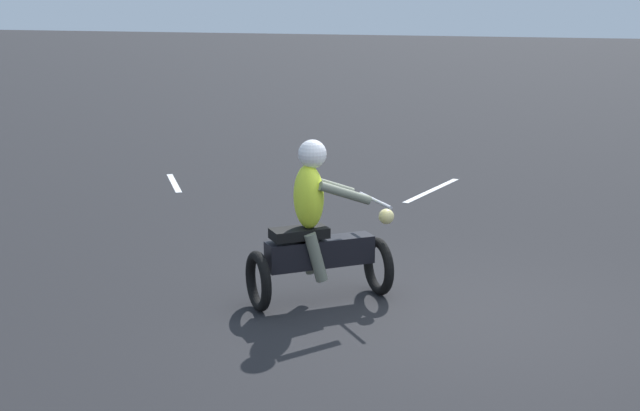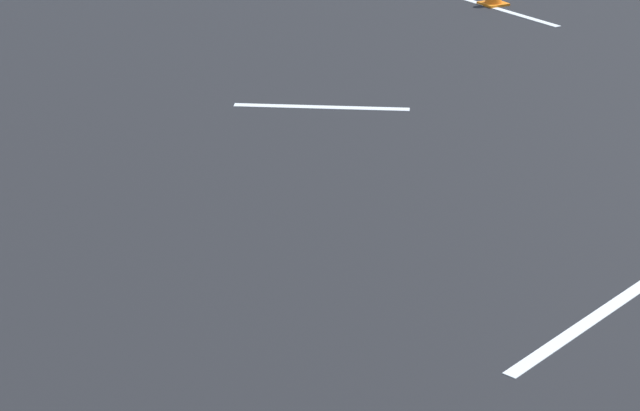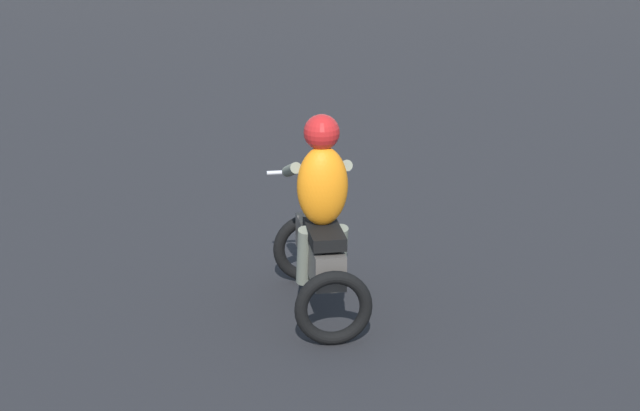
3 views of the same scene
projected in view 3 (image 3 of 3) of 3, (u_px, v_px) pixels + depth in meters
name	position (u px, v px, depth m)	size (l,w,h in m)	color
motorcycle_rider_background	(321.00, 228.00, 9.84)	(0.88, 1.55, 1.66)	black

